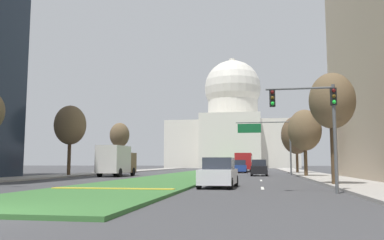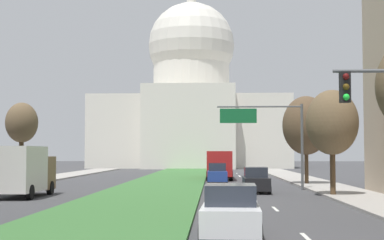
{
  "view_description": "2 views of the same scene",
  "coord_description": "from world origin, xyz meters",
  "views": [
    {
      "loc": [
        7.22,
        -9.16,
        1.44
      ],
      "look_at": [
        -0.44,
        36.17,
        6.49
      ],
      "focal_mm": 36.49,
      "sensor_mm": 36.0,
      "label": 1
    },
    {
      "loc": [
        4.37,
        -5.79,
        2.81
      ],
      "look_at": [
        2.41,
        46.52,
        5.75
      ],
      "focal_mm": 54.42,
      "sensor_mm": 36.0,
      "label": 2
    }
  ],
  "objects": [
    {
      "name": "sedan_distant",
      "position": [
        4.68,
        47.77,
        0.86
      ],
      "size": [
        1.85,
        4.33,
        1.85
      ],
      "color": "navy",
      "rests_on": "ground_plane"
    },
    {
      "name": "box_truck_delivery",
      "position": [
        -7.64,
        30.59,
        1.68
      ],
      "size": [
        2.4,
        6.4,
        3.2
      ],
      "color": "brown",
      "rests_on": "ground_plane"
    },
    {
      "name": "lane_dashes_right",
      "position": [
        7.43,
        45.16,
        0.0
      ],
      "size": [
        0.16,
        61.47,
        0.01
      ],
      "color": "silver",
      "rests_on": "ground_plane"
    },
    {
      "name": "street_tree_right_far",
      "position": [
        12.39,
        45.0,
        5.16
      ],
      "size": [
        4.09,
        4.09,
        7.73
      ],
      "color": "#4C3823",
      "rests_on": "ground_plane"
    },
    {
      "name": "sidewalk_right",
      "position": [
        13.35,
        42.9,
        0.07
      ],
      "size": [
        4.0,
        96.53,
        0.15
      ],
      "primitive_type": "cube",
      "color": "#9E9991",
      "rests_on": "ground_plane"
    },
    {
      "name": "street_tree_right_near",
      "position": [
        11.87,
        16.14,
        5.24
      ],
      "size": [
        2.82,
        2.82,
        7.08
      ],
      "color": "#4C3823",
      "rests_on": "ground_plane"
    },
    {
      "name": "sedan_lead_stopped",
      "position": [
        4.93,
        13.8,
        0.81
      ],
      "size": [
        2.09,
        4.22,
        1.74
      ],
      "color": "silver",
      "rests_on": "ground_plane"
    },
    {
      "name": "street_tree_right_mid",
      "position": [
        11.95,
        31.7,
        4.72
      ],
      "size": [
        3.34,
        3.34,
        6.84
      ],
      "color": "#4C3823",
      "rests_on": "ground_plane"
    },
    {
      "name": "sidewalk_left",
      "position": [
        -13.35,
        42.9,
        0.07
      ],
      "size": [
        4.0,
        96.53,
        0.15
      ],
      "primitive_type": "cube",
      "color": "#9E9991",
      "rests_on": "ground_plane"
    },
    {
      "name": "street_tree_left_far",
      "position": [
        -12.57,
        44.8,
        5.38
      ],
      "size": [
        2.83,
        2.83,
        7.23
      ],
      "color": "#4C3823",
      "rests_on": "ground_plane"
    },
    {
      "name": "street_tree_left_mid",
      "position": [
        -12.78,
        30.02,
        5.47
      ],
      "size": [
        3.4,
        3.4,
        7.63
      ],
      "color": "#4C3823",
      "rests_on": "ground_plane"
    },
    {
      "name": "ground_plane",
      "position": [
        0.0,
        53.63,
        0.0
      ],
      "size": [
        260.0,
        260.0,
        0.0
      ],
      "primitive_type": "plane",
      "color": "#3D3D3F"
    },
    {
      "name": "grass_median",
      "position": [
        0.0,
        48.26,
        0.07
      ],
      "size": [
        7.04,
        96.53,
        0.14
      ],
      "primitive_type": "cube",
      "color": "#386B33",
      "rests_on": "ground_plane"
    },
    {
      "name": "sedan_midblock",
      "position": [
        7.32,
        35.26,
        0.83
      ],
      "size": [
        1.85,
        4.27,
        1.79
      ],
      "color": "black",
      "rests_on": "ground_plane"
    },
    {
      "name": "city_bus",
      "position": [
        4.93,
        56.18,
        1.77
      ],
      "size": [
        2.62,
        11.0,
        2.95
      ],
      "color": "#B21E1E",
      "rests_on": "ground_plane"
    },
    {
      "name": "median_curb_nose",
      "position": [
        0.0,
        9.66,
        0.16
      ],
      "size": [
        6.33,
        0.5,
        0.04
      ],
      "primitive_type": "cube",
      "color": "gold",
      "rests_on": "grass_median"
    },
    {
      "name": "traffic_light_near_right",
      "position": [
        10.0,
        10.19,
        3.8
      ],
      "size": [
        3.34,
        0.35,
        5.2
      ],
      "color": "#515456",
      "rests_on": "ground_plane"
    },
    {
      "name": "capitol_building",
      "position": [
        0.0,
        106.57,
        11.96
      ],
      "size": [
        36.58,
        27.55,
        32.91
      ],
      "color": "silver",
      "rests_on": "ground_plane"
    },
    {
      "name": "overhead_guide_sign",
      "position": [
        8.57,
        38.42,
        4.69
      ],
      "size": [
        6.52,
        0.2,
        6.5
      ],
      "color": "#515456",
      "rests_on": "ground_plane"
    }
  ]
}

